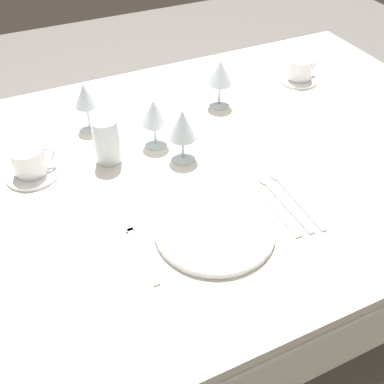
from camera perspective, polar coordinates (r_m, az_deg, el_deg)
ground_plane at (r=1.76m, az=-0.90°, el=-15.78°), size 6.00×6.00×0.00m
dining_table at (r=1.25m, az=-1.22°, el=0.53°), size 1.80×1.11×0.74m
dinner_plate at (r=1.01m, az=2.87°, el=-4.58°), size 0.27×0.27×0.02m
fork_outer at (r=0.99m, az=-6.78°, el=-6.90°), size 0.02×0.20×0.00m
dinner_knife at (r=1.09m, az=10.48°, el=-1.90°), size 0.02×0.22×0.00m
spoon_soup at (r=1.12m, az=10.80°, el=-0.42°), size 0.03×0.22×0.01m
spoon_dessert at (r=1.14m, az=12.24°, el=0.04°), size 0.03×0.23×0.01m
saucer_left at (r=1.23m, az=-19.48°, el=2.28°), size 0.14×0.14×0.01m
coffee_cup_left at (r=1.21m, az=-19.83°, el=3.78°), size 0.11×0.08×0.07m
saucer_right at (r=1.62m, az=13.29°, el=13.67°), size 0.13×0.13×0.01m
coffee_cup_right at (r=1.60m, az=13.56°, el=14.89°), size 0.10×0.08×0.07m
wine_glass_centre at (r=1.32m, az=-13.33°, el=11.41°), size 0.07×0.07×0.14m
wine_glass_left at (r=1.22m, az=-4.83°, el=9.75°), size 0.07×0.07×0.14m
wine_glass_right at (r=1.16m, az=-1.20°, el=8.32°), size 0.08×0.08×0.15m
wine_glass_far at (r=1.39m, az=3.59°, el=14.59°), size 0.08×0.08×0.15m
drink_tumbler at (r=1.20m, az=-10.72°, el=6.41°), size 0.07×0.07×0.12m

